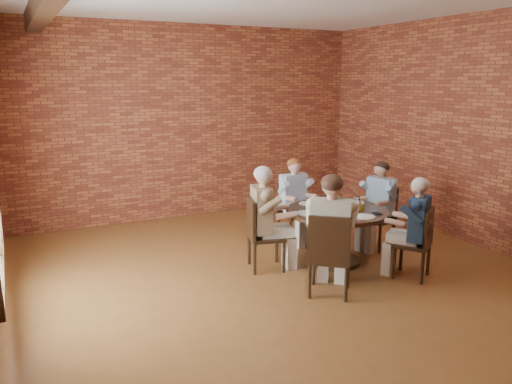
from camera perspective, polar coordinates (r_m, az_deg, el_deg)
name	(u,v)px	position (r m, az deg, el deg)	size (l,w,h in m)	color
floor	(287,280)	(6.33, 3.62, -10.04)	(7.00, 7.00, 0.00)	brown
wall_back	(190,123)	(9.07, -7.53, 7.86)	(7.00, 7.00, 0.00)	#974D2B
wall_right	(482,132)	(8.03, 24.39, 6.24)	(7.00, 7.00, 0.00)	#974D2B
dining_table	(337,226)	(6.82, 9.20, -3.81)	(1.36, 1.36, 0.75)	black
chair_a	(381,214)	(7.63, 14.07, -2.47)	(0.50, 0.50, 0.92)	black
diner_a	(378,205)	(7.53, 13.78, -1.49)	(0.51, 0.62, 1.30)	teal
chair_b	(292,209)	(7.71, 4.13, -1.96)	(0.42, 0.42, 0.92)	black
diner_b	(295,201)	(7.61, 4.47, -1.02)	(0.50, 0.62, 1.29)	#95A5BE
chair_c	(259,231)	(6.52, 0.39, -4.50)	(0.54, 0.54, 0.96)	black
diner_c	(266,218)	(6.50, 1.18, -3.04)	(0.55, 0.68, 1.37)	brown
chair_d	(329,253)	(5.76, 8.39, -6.89)	(0.66, 0.66, 0.99)	black
diner_d	(331,235)	(5.79, 8.53, -4.87)	(0.58, 0.71, 1.42)	#C5A99B
chair_e	(419,241)	(6.54, 18.17, -5.29)	(0.56, 0.56, 0.91)	black
diner_e	(414,228)	(6.52, 17.58, -3.99)	(0.50, 0.61, 1.28)	navy
plate_a	(355,203)	(7.17, 11.28, -1.19)	(0.26, 0.26, 0.01)	white
plate_b	(308,204)	(7.00, 5.98, -1.34)	(0.26, 0.26, 0.01)	white
plate_c	(306,213)	(6.51, 5.79, -2.41)	(0.26, 0.26, 0.01)	white
plate_d	(365,217)	(6.46, 12.33, -2.77)	(0.26, 0.26, 0.01)	white
glass_a	(357,201)	(6.99, 11.51, -1.02)	(0.07, 0.07, 0.14)	white
glass_b	(340,201)	(6.97, 9.61, -0.98)	(0.07, 0.07, 0.14)	white
glass_c	(321,201)	(6.89, 7.41, -1.07)	(0.07, 0.07, 0.14)	white
glass_d	(321,206)	(6.65, 7.49, -1.57)	(0.07, 0.07, 0.14)	white
glass_e	(327,207)	(6.59, 8.14, -1.72)	(0.07, 0.07, 0.14)	white
glass_f	(340,212)	(6.37, 9.55, -2.27)	(0.07, 0.07, 0.14)	white
glass_g	(349,207)	(6.66, 10.61, -1.65)	(0.07, 0.07, 0.14)	white
glass_h	(362,205)	(6.77, 11.98, -1.48)	(0.07, 0.07, 0.14)	white
smartphone	(377,213)	(6.67, 13.70, -2.37)	(0.07, 0.15, 0.01)	black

